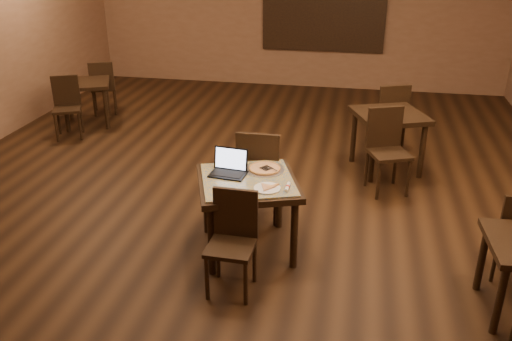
% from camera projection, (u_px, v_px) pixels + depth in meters
% --- Properties ---
extents(ground, '(10.00, 10.00, 0.00)m').
position_uv_depth(ground, '(243.00, 193.00, 6.53)').
color(ground, black).
rests_on(ground, ground).
extents(wall_back, '(8.00, 0.02, 3.00)m').
position_uv_depth(wall_back, '(298.00, 9.00, 10.39)').
color(wall_back, '#855E44').
rests_on(wall_back, ground).
extents(mural, '(2.34, 0.05, 1.64)m').
position_uv_depth(mural, '(324.00, 7.00, 10.25)').
color(mural, '#26548B').
rests_on(mural, wall_back).
extents(tiled_table, '(1.17, 1.17, 0.76)m').
position_uv_depth(tiled_table, '(248.00, 189.00, 5.14)').
color(tiled_table, black).
rests_on(tiled_table, ground).
extents(chair_main_near, '(0.40, 0.40, 0.91)m').
position_uv_depth(chair_main_near, '(233.00, 235.00, 4.65)').
color(chair_main_near, black).
rests_on(chair_main_near, ground).
extents(chair_main_far, '(0.45, 0.45, 1.04)m').
position_uv_depth(chair_main_far, '(260.00, 170.00, 5.72)').
color(chair_main_far, black).
rests_on(chair_main_far, ground).
extents(laptop, '(0.36, 0.30, 0.23)m').
position_uv_depth(laptop, '(229.00, 167.00, 5.21)').
color(laptop, black).
rests_on(laptop, tiled_table).
extents(plate, '(0.25, 0.25, 0.01)m').
position_uv_depth(plate, '(267.00, 188.00, 4.90)').
color(plate, white).
rests_on(plate, tiled_table).
extents(pizza_slice, '(0.24, 0.24, 0.02)m').
position_uv_depth(pizza_slice, '(267.00, 187.00, 4.89)').
color(pizza_slice, beige).
rests_on(pizza_slice, plate).
extents(pizza_pan, '(0.39, 0.39, 0.01)m').
position_uv_depth(pizza_pan, '(265.00, 169.00, 5.29)').
color(pizza_pan, silver).
rests_on(pizza_pan, tiled_table).
extents(pizza_whole, '(0.32, 0.32, 0.02)m').
position_uv_depth(pizza_whole, '(265.00, 168.00, 5.29)').
color(pizza_whole, beige).
rests_on(pizza_whole, pizza_pan).
extents(spatula, '(0.26, 0.24, 0.01)m').
position_uv_depth(spatula, '(266.00, 168.00, 5.26)').
color(spatula, silver).
rests_on(spatula, pizza_whole).
extents(napkin_roll, '(0.04, 0.16, 0.04)m').
position_uv_depth(napkin_roll, '(288.00, 187.00, 4.90)').
color(napkin_roll, white).
rests_on(napkin_roll, tiled_table).
extents(other_table_a, '(1.08, 1.08, 0.78)m').
position_uv_depth(other_table_a, '(389.00, 123.00, 6.93)').
color(other_table_a, black).
rests_on(other_table_a, ground).
extents(other_table_a_chair_near, '(0.57, 0.57, 1.01)m').
position_uv_depth(other_table_a_chair_near, '(387.00, 145.00, 6.44)').
color(other_table_a_chair_near, black).
rests_on(other_table_a_chair_near, ground).
extents(other_table_a_chair_far, '(0.57, 0.57, 1.01)m').
position_uv_depth(other_table_a_chair_far, '(390.00, 115.00, 7.49)').
color(other_table_a_chair_far, black).
rests_on(other_table_a_chair_far, ground).
extents(other_table_b, '(0.99, 0.99, 0.71)m').
position_uv_depth(other_table_b, '(85.00, 89.00, 8.60)').
color(other_table_b, black).
rests_on(other_table_b, ground).
extents(other_table_b_chair_near, '(0.52, 0.52, 0.91)m').
position_uv_depth(other_table_b_chair_near, '(67.00, 103.00, 8.16)').
color(other_table_b_chair_near, black).
rests_on(other_table_b_chair_near, ground).
extents(other_table_b_chair_far, '(0.52, 0.52, 0.91)m').
position_uv_depth(other_table_b_chair_far, '(103.00, 85.00, 9.11)').
color(other_table_b_chair_far, black).
rests_on(other_table_b_chair_far, ground).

